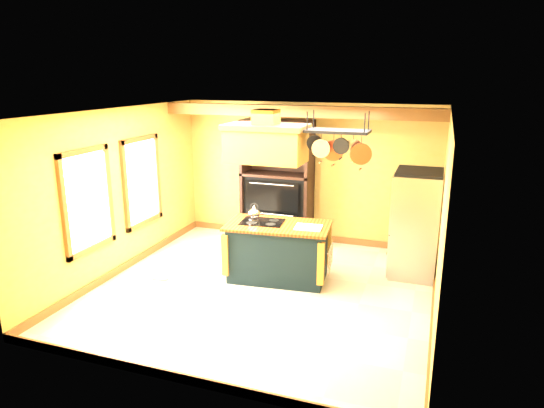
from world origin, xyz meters
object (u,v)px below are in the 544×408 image
Objects in this scene: hutch at (278,196)px; range_hood at (266,141)px; kitchen_island at (278,251)px; refrigerator at (415,226)px; pot_rack at (338,140)px.

range_hood is at bearing -77.12° from hutch.
refrigerator reaches higher than kitchen_island.
kitchen_island is 1.76m from range_hood.
hutch is (-2.64, 0.84, 0.09)m from refrigerator.
hutch reaches higher than kitchen_island.
range_hood is 2.23m from hutch.
range_hood is at bearing -157.43° from refrigerator.
pot_rack is 2.06m from refrigerator.
pot_rack is at bearing 0.00° from range_hood.
pot_rack is at bearing -140.34° from refrigerator.
pot_rack reaches higher than kitchen_island.
range_hood reaches higher than hutch.
pot_rack is 2.71m from hutch.
range_hood is 2.79m from refrigerator.
kitchen_island is at bearing -155.50° from refrigerator.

